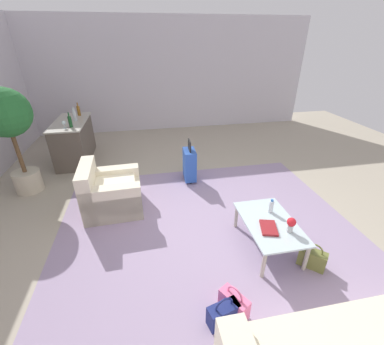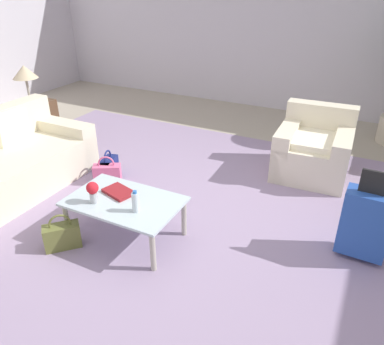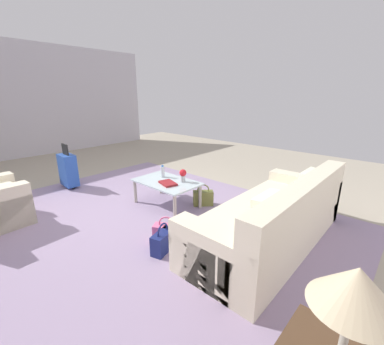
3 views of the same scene
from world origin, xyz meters
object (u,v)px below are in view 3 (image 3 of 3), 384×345
couch (276,222)px  suitcase_blue (68,170)px  handbag_pink (167,234)px  table_lamp (355,291)px  coffee_table (167,184)px  handbag_olive (203,198)px  water_bottle (163,172)px  flower_vase (183,174)px  handbag_navy (163,241)px  coffee_table_book (168,183)px

couch → suitcase_blue: bearing=11.9°
handbag_pink → table_lamp: bearing=159.5°
coffee_table → suitcase_blue: bearing=19.3°
handbag_pink → handbag_olive: size_ratio=1.00×
couch → table_lamp: 2.01m
water_bottle → flower_vase: bearing=-173.2°
handbag_olive → handbag_navy: bearing=110.5°
coffee_table → suitcase_blue: suitcase_blue is taller
suitcase_blue → handbag_pink: suitcase_blue is taller
couch → handbag_pink: (0.97, 0.86, -0.17)m
water_bottle → handbag_olive: bearing=-155.3°
coffee_table_book → handbag_pink: 1.03m
flower_vase → handbag_olive: 0.52m
suitcase_blue → handbag_navy: size_ratio=2.37×
coffee_table_book → suitcase_blue: 2.21m
coffee_table → flower_vase: size_ratio=5.05×
handbag_pink → coffee_table: bearing=-42.6°
couch → handbag_olive: 1.40m
handbag_pink → handbag_olive: 1.22m
flower_vase → table_lamp: 3.09m
water_bottle → coffee_table_book: bearing=150.6°
flower_vase → couch: bearing=178.2°
couch → coffee_table_book: bearing=6.1°
handbag_pink → handbag_navy: size_ratio=1.00×
coffee_table_book → coffee_table: bearing=-17.6°
flower_vase → handbag_navy: size_ratio=0.57×
table_lamp → handbag_pink: 2.27m
handbag_olive → handbag_pink: bearing=108.8°
handbag_navy → couch: bearing=-131.3°
coffee_table → handbag_navy: size_ratio=2.89×
water_bottle → coffee_table_book: water_bottle is taller
couch → table_lamp: (-1.00, 1.60, 0.68)m
coffee_table_book → handbag_navy: bearing=150.2°
couch → coffee_table_book: (1.68, 0.18, 0.13)m
flower_vase → coffee_table_book: bearing=66.5°
couch → handbag_navy: size_ratio=6.63×
coffee_table → flower_vase: (-0.22, -0.15, 0.17)m
coffee_table → table_lamp: size_ratio=1.92×
coffee_table → handbag_olive: 0.63m
table_lamp → handbag_pink: size_ratio=1.51×
coffee_table_book → table_lamp: 3.08m
coffee_table → coffee_table_book: (-0.12, 0.08, 0.07)m
water_bottle → handbag_olive: size_ratio=0.57×
coffee_table → handbag_pink: bearing=137.4°
couch → water_bottle: (2.00, 0.00, 0.21)m
water_bottle → table_lamp: size_ratio=0.38×
coffee_table_book → handbag_olive: bearing=-107.6°
water_bottle → handbag_olive: 0.79m
couch → water_bottle: size_ratio=11.64×
coffee_table → coffee_table_book: 0.16m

